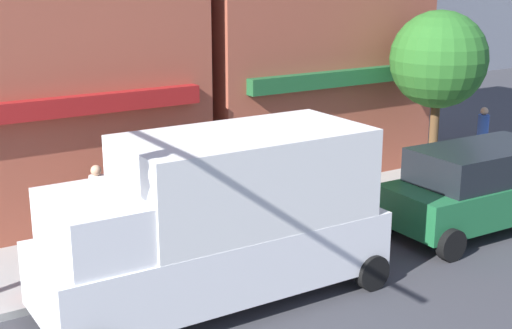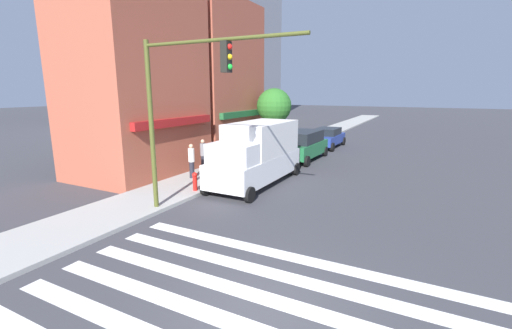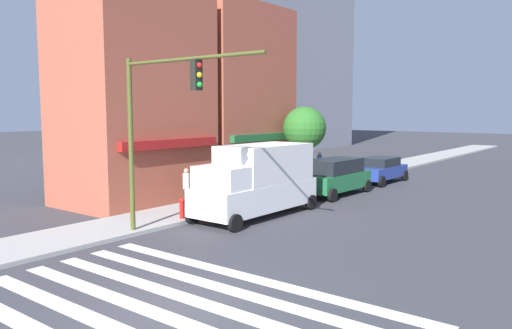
% 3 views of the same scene
% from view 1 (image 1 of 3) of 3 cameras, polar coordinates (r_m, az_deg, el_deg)
% --- Properties ---
extents(box_truck_white, '(6.22, 2.42, 3.04)m').
position_cam_1_polar(box_truck_white, '(12.41, -2.95, -4.25)').
color(box_truck_white, white).
rests_on(box_truck_white, ground_plane).
extents(suv_green, '(4.75, 2.12, 1.94)m').
position_cam_1_polar(suv_green, '(16.84, 17.59, -1.62)').
color(suv_green, '#1E6638').
rests_on(suv_green, ground_plane).
extents(pedestrian_blue_shirt, '(0.32, 0.32, 1.77)m').
position_cam_1_polar(pedestrian_blue_shirt, '(21.62, 17.65, 2.18)').
color(pedestrian_blue_shirt, '#23232D').
rests_on(pedestrian_blue_shirt, sidewalk_left).
extents(pedestrian_grey_coat, '(0.32, 0.32, 1.77)m').
position_cam_1_polar(pedestrian_grey_coat, '(15.99, -7.62, -1.76)').
color(pedestrian_grey_coat, '#23232D').
rests_on(pedestrian_grey_coat, sidewalk_left).
extents(pedestrian_white_shirt, '(0.32, 0.32, 1.77)m').
position_cam_1_polar(pedestrian_white_shirt, '(14.99, -12.51, -3.17)').
color(pedestrian_white_shirt, '#23232D').
rests_on(pedestrian_white_shirt, sidewalk_left).
extents(fire_hydrant, '(0.24, 0.24, 0.84)m').
position_cam_1_polar(fire_hydrant, '(13.27, -17.29, -8.13)').
color(fire_hydrant, red).
rests_on(fire_hydrant, sidewalk_left).
extents(street_tree, '(2.52, 2.52, 4.60)m').
position_cam_1_polar(street_tree, '(19.16, 14.40, 8.10)').
color(street_tree, brown).
rests_on(street_tree, sidewalk_left).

